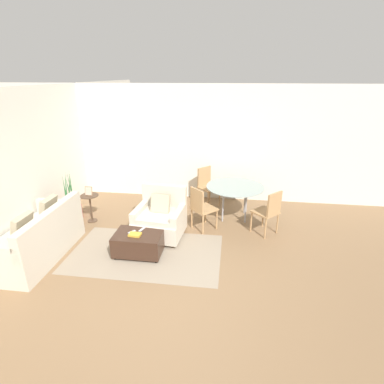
{
  "coord_description": "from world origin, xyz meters",
  "views": [
    {
      "loc": [
        0.89,
        -3.51,
        2.94
      ],
      "look_at": [
        0.15,
        1.99,
        0.75
      ],
      "focal_mm": 28.0,
      "sensor_mm": 36.0,
      "label": 1
    }
  ],
  "objects": [
    {
      "name": "ground_plane",
      "position": [
        0.0,
        0.0,
        0.0
      ],
      "size": [
        20.0,
        20.0,
        0.0
      ],
      "primitive_type": "plane",
      "color": "brown"
    },
    {
      "name": "wall_back",
      "position": [
        0.0,
        3.58,
        1.38
      ],
      "size": [
        12.0,
        0.06,
        2.75
      ],
      "color": "silver",
      "rests_on": "ground_plane"
    },
    {
      "name": "wall_left",
      "position": [
        -2.87,
        1.5,
        1.38
      ],
      "size": [
        0.06,
        12.0,
        2.75
      ],
      "color": "silver",
      "rests_on": "ground_plane"
    },
    {
      "name": "area_rug",
      "position": [
        -0.52,
        0.85,
        0.0
      ],
      "size": [
        2.62,
        1.56,
        0.01
      ],
      "color": "gray",
      "rests_on": "ground_plane"
    },
    {
      "name": "couch",
      "position": [
        -2.31,
        0.52,
        0.32
      ],
      "size": [
        0.89,
        1.76,
        0.94
      ],
      "color": "beige",
      "rests_on": "ground_plane"
    },
    {
      "name": "armchair",
      "position": [
        -0.4,
        1.52,
        0.35
      ],
      "size": [
        0.96,
        0.9,
        0.94
      ],
      "color": "beige",
      "rests_on": "ground_plane"
    },
    {
      "name": "ottoman",
      "position": [
        -0.63,
        0.84,
        0.21
      ],
      "size": [
        0.82,
        0.57,
        0.39
      ],
      "color": "#382319",
      "rests_on": "ground_plane"
    },
    {
      "name": "book_stack",
      "position": [
        -0.66,
        0.77,
        0.41
      ],
      "size": [
        0.21,
        0.16,
        0.03
      ],
      "color": "gold",
      "rests_on": "ottoman"
    },
    {
      "name": "tv_remote_primary",
      "position": [
        -0.75,
        0.88,
        0.39
      ],
      "size": [
        0.12,
        0.14,
        0.01
      ],
      "color": "#B7B7BC",
      "rests_on": "ottoman"
    },
    {
      "name": "tv_remote_secondary",
      "position": [
        -0.61,
        0.99,
        0.39
      ],
      "size": [
        0.09,
        0.16,
        0.01
      ],
      "color": "#B7B7BC",
      "rests_on": "ottoman"
    },
    {
      "name": "potted_plant",
      "position": [
        -2.48,
        1.98,
        0.22
      ],
      "size": [
        0.42,
        0.42,
        1.09
      ],
      "color": "maroon",
      "rests_on": "ground_plane"
    },
    {
      "name": "side_table",
      "position": [
        -1.99,
        1.91,
        0.41
      ],
      "size": [
        0.37,
        0.37,
        0.6
      ],
      "color": "#4C3828",
      "rests_on": "ground_plane"
    },
    {
      "name": "picture_frame",
      "position": [
        -1.99,
        1.91,
        0.69
      ],
      "size": [
        0.16,
        0.07,
        0.19
      ],
      "color": "#8C6647",
      "rests_on": "side_table"
    },
    {
      "name": "dining_table",
      "position": [
        1.01,
        2.5,
        0.66
      ],
      "size": [
        1.22,
        1.22,
        0.72
      ],
      "color": "#8C9E99",
      "rests_on": "ground_plane"
    },
    {
      "name": "dining_chair_near_left",
      "position": [
        0.35,
        1.84,
        0.52
      ],
      "size": [
        0.59,
        0.59,
        0.9
      ],
      "color": "tan",
      "rests_on": "ground_plane"
    },
    {
      "name": "dining_chair_near_right",
      "position": [
        1.67,
        1.84,
        0.52
      ],
      "size": [
        0.59,
        0.59,
        0.9
      ],
      "color": "tan",
      "rests_on": "ground_plane"
    },
    {
      "name": "dining_chair_far_left",
      "position": [
        0.35,
        3.16,
        0.52
      ],
      "size": [
        0.59,
        0.59,
        0.9
      ],
      "color": "tan",
      "rests_on": "ground_plane"
    }
  ]
}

